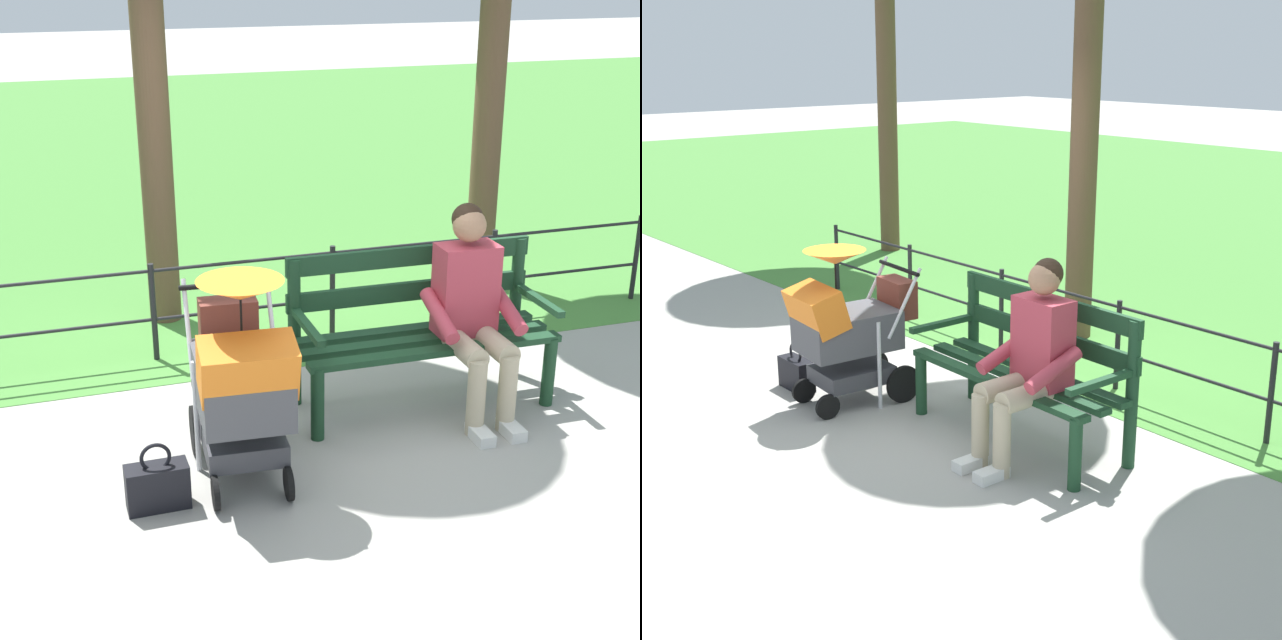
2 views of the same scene
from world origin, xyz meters
TOP-DOWN VIEW (x-y plane):
  - ground_plane at (0.00, 0.00)m, footprint 60.00×60.00m
  - grass_lawn at (0.00, -8.80)m, footprint 40.00×16.00m
  - park_bench at (-0.82, -0.12)m, footprint 1.61×0.63m
  - person_on_bench at (-1.07, 0.11)m, footprint 0.54×0.74m
  - stroller at (0.44, 0.46)m, footprint 0.57×0.92m
  - handbag at (0.93, 0.61)m, footprint 0.32×0.14m
  - park_fence at (-0.00, -1.24)m, footprint 6.50×0.04m

SIDE VIEW (x-z plane):
  - ground_plane at x=0.00m, z-range 0.00..0.00m
  - grass_lawn at x=0.00m, z-range 0.00..0.01m
  - handbag at x=0.93m, z-range -0.06..0.31m
  - park_fence at x=0.00m, z-range 0.07..0.77m
  - park_bench at x=-0.82m, z-range 0.05..1.01m
  - stroller at x=0.44m, z-range 0.02..1.17m
  - person_on_bench at x=-1.07m, z-range 0.04..1.31m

